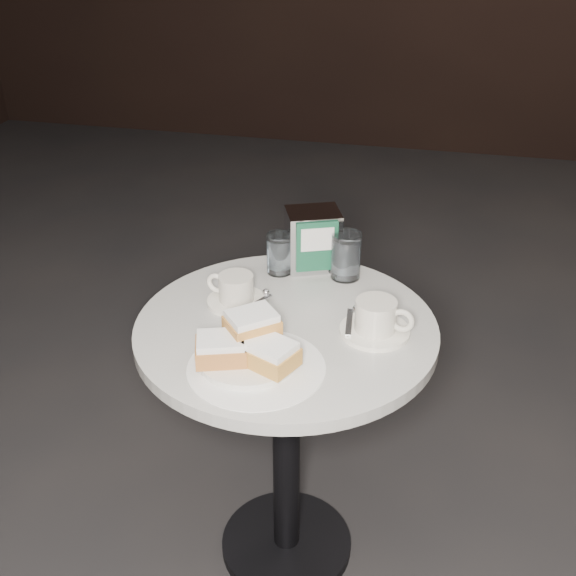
# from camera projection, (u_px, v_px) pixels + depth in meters

# --- Properties ---
(ground) EXTENTS (7.00, 7.00, 0.00)m
(ground) POSITION_uv_depth(u_px,v_px,m) (286.00, 546.00, 2.03)
(ground) COLOR black
(ground) RESTS_ON ground
(cafe_table) EXTENTS (0.70, 0.70, 0.74)m
(cafe_table) POSITION_uv_depth(u_px,v_px,m) (286.00, 392.00, 1.76)
(cafe_table) COLOR black
(cafe_table) RESTS_ON ground
(sugar_spill) EXTENTS (0.32, 0.32, 0.00)m
(sugar_spill) POSITION_uv_depth(u_px,v_px,m) (256.00, 367.00, 1.51)
(sugar_spill) COLOR white
(sugar_spill) RESTS_ON cafe_table
(beignet_plate) EXTENTS (0.23, 0.21, 0.10)m
(beignet_plate) POSITION_uv_depth(u_px,v_px,m) (248.00, 348.00, 1.51)
(beignet_plate) COLOR silver
(beignet_plate) RESTS_ON cafe_table
(coffee_cup_left) EXTENTS (0.17, 0.17, 0.07)m
(coffee_cup_left) POSITION_uv_depth(u_px,v_px,m) (236.00, 291.00, 1.73)
(coffee_cup_left) COLOR white
(coffee_cup_left) RESTS_ON cafe_table
(coffee_cup_right) EXTENTS (0.18, 0.18, 0.08)m
(coffee_cup_right) POSITION_uv_depth(u_px,v_px,m) (376.00, 320.00, 1.61)
(coffee_cup_right) COLOR white
(coffee_cup_right) RESTS_ON cafe_table
(water_glass_left) EXTENTS (0.08, 0.08, 0.11)m
(water_glass_left) POSITION_uv_depth(u_px,v_px,m) (279.00, 254.00, 1.86)
(water_glass_left) COLOR silver
(water_glass_left) RESTS_ON cafe_table
(water_glass_right) EXTENTS (0.09, 0.09, 0.12)m
(water_glass_right) POSITION_uv_depth(u_px,v_px,m) (346.00, 256.00, 1.83)
(water_glass_right) COLOR silver
(water_glass_right) RESTS_ON cafe_table
(napkin_dispenser) EXTENTS (0.16, 0.15, 0.16)m
(napkin_dispenser) POSITION_uv_depth(u_px,v_px,m) (313.00, 239.00, 1.87)
(napkin_dispenser) COLOR silver
(napkin_dispenser) RESTS_ON cafe_table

